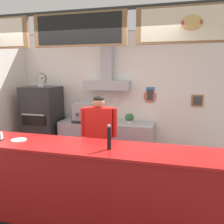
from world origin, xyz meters
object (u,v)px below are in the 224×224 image
Objects in this scene: shop_worker at (99,141)px; potted_sage at (98,115)px; condiment_plate at (19,140)px; potted_basil at (130,118)px; espresso_machine at (85,112)px; pizza_oven at (43,123)px; pepper_grinder at (109,137)px.

shop_worker reaches higher than potted_sage.
potted_sage is at bearing 79.98° from condiment_plate.
potted_basil is at bearing -115.90° from shop_worker.
shop_worker is at bearing 52.83° from condiment_plate.
espresso_machine is 0.30m from potted_sage.
pizza_oven is 1.98m from potted_basil.
pepper_grinder is (0.46, -1.03, 0.39)m from shop_worker.
shop_worker is at bearing 113.94° from pepper_grinder.
potted_sage is at bearing -82.05° from shop_worker.
pizza_oven is at bearing -174.73° from espresso_machine.
shop_worker is 1.20m from pepper_grinder.
potted_basil is 2.18m from pepper_grinder.
espresso_machine is 1.89× the size of potted_sage.
potted_sage is 0.69m from potted_basil.
pizza_oven is at bearing -177.34° from potted_basil.
pizza_oven is 2.25m from condiment_plate.
pizza_oven is 8.08× the size of potted_basil.
shop_worker is 6.35× the size of potted_sage.
condiment_plate is at bearing 41.90° from shop_worker.
pepper_grinder is (2.13, -2.07, 0.42)m from pizza_oven.
pepper_grinder reaches higher than potted_basil.
shop_worker is at bearing -71.12° from potted_sage.
potted_basil is (1.97, 0.09, 0.20)m from pizza_oven.
pizza_oven reaches higher than pepper_grinder.
espresso_machine is 2.14m from condiment_plate.
pizza_oven reaches higher than espresso_machine.
pizza_oven is at bearing -175.63° from potted_sage.
shop_worker is at bearing -58.79° from espresso_machine.
espresso_machine is at bearing -179.98° from potted_basil.
shop_worker is 5.42× the size of pepper_grinder.
pepper_grinder is at bearing -85.81° from potted_basil.
pepper_grinder is at bearing -62.15° from espresso_machine.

